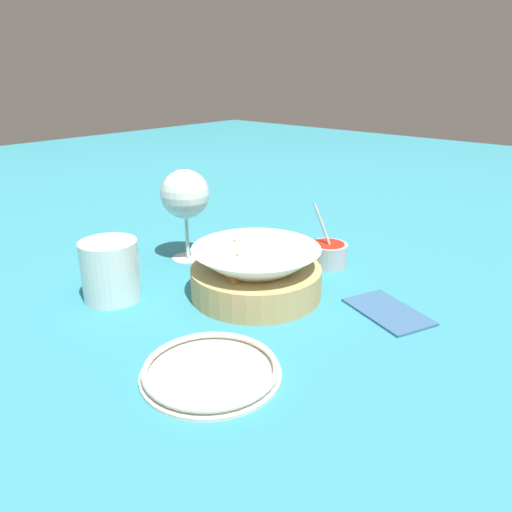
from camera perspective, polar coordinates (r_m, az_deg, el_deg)
ground_plane at (r=0.84m, az=1.61°, el=-4.36°), size 4.00×4.00×0.00m
food_basket at (r=0.82m, az=-0.02°, el=-2.07°), size 0.22×0.22×0.09m
sauce_cup at (r=0.95m, az=8.38°, el=0.27°), size 0.08×0.07×0.12m
wine_glass at (r=0.96m, az=-8.12°, el=6.78°), size 0.09×0.09×0.18m
beer_mug at (r=0.84m, az=-16.32°, el=-1.79°), size 0.13×0.09×0.10m
side_plate at (r=0.63m, az=-5.19°, el=-12.88°), size 0.18×0.18×0.01m
napkin at (r=0.80m, az=14.87°, el=-6.05°), size 0.15×0.12×0.01m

